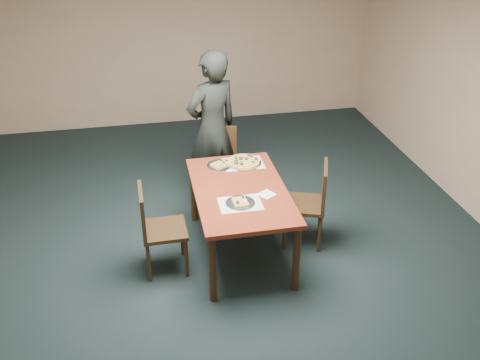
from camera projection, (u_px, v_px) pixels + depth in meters
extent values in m
plane|color=black|center=(224.00, 274.00, 5.27)|extent=(8.00, 8.00, 0.00)
plane|color=tan|center=(177.00, 34.00, 8.03)|extent=(6.00, 0.00, 6.00)
cube|color=maroon|center=(240.00, 191.00, 5.25)|extent=(0.90, 1.50, 0.04)
cylinder|color=black|center=(213.00, 269.00, 4.77)|extent=(0.07, 0.07, 0.70)
cylinder|color=black|center=(194.00, 193.00, 5.96)|extent=(0.07, 0.07, 0.70)
cylinder|color=black|center=(296.00, 259.00, 4.91)|extent=(0.07, 0.07, 0.70)
cylinder|color=black|center=(261.00, 186.00, 6.09)|extent=(0.07, 0.07, 0.70)
cube|color=black|center=(218.00, 168.00, 6.27)|extent=(0.52, 0.52, 0.04)
cylinder|color=black|center=(201.00, 193.00, 6.24)|extent=(0.04, 0.04, 0.43)
cylinder|color=black|center=(205.00, 178.00, 6.55)|extent=(0.04, 0.04, 0.43)
cylinder|color=black|center=(231.00, 194.00, 6.21)|extent=(0.04, 0.04, 0.43)
cylinder|color=black|center=(234.00, 179.00, 6.52)|extent=(0.04, 0.04, 0.43)
cube|color=black|center=(219.00, 143.00, 6.32)|extent=(0.41, 0.15, 0.44)
cube|color=black|center=(164.00, 230.00, 5.15)|extent=(0.43, 0.43, 0.04)
cylinder|color=black|center=(187.00, 258.00, 5.14)|extent=(0.04, 0.04, 0.43)
cylinder|color=black|center=(149.00, 263.00, 5.07)|extent=(0.04, 0.04, 0.43)
cylinder|color=black|center=(182.00, 237.00, 5.45)|extent=(0.04, 0.04, 0.43)
cylinder|color=black|center=(147.00, 242.00, 5.38)|extent=(0.04, 0.04, 0.43)
cube|color=black|center=(142.00, 211.00, 5.00)|extent=(0.04, 0.42, 0.44)
cube|color=black|center=(304.00, 204.00, 5.56)|extent=(0.54, 0.54, 0.04)
cylinder|color=black|center=(287.00, 213.00, 5.85)|extent=(0.04, 0.04, 0.43)
cylinder|color=black|center=(320.00, 216.00, 5.81)|extent=(0.04, 0.04, 0.43)
cylinder|color=black|center=(285.00, 231.00, 5.54)|extent=(0.04, 0.04, 0.43)
cylinder|color=black|center=(320.00, 234.00, 5.49)|extent=(0.04, 0.04, 0.43)
cube|color=black|center=(324.00, 186.00, 5.42)|extent=(0.18, 0.41, 0.44)
imported|color=black|center=(212.00, 128.00, 6.16)|extent=(0.79, 0.67, 1.82)
cube|color=white|center=(244.00, 163.00, 5.72)|extent=(0.42, 0.32, 0.00)
cube|color=white|center=(240.00, 204.00, 5.00)|extent=(0.40, 0.30, 0.00)
cylinder|color=silver|center=(244.00, 163.00, 5.72)|extent=(0.38, 0.38, 0.01)
cylinder|color=tan|center=(244.00, 161.00, 5.71)|extent=(0.34, 0.34, 0.02)
cylinder|color=#E2C076|center=(244.00, 160.00, 5.70)|extent=(0.30, 0.30, 0.01)
sphere|color=#1C4214|center=(236.00, 157.00, 5.74)|extent=(0.03, 0.03, 0.03)
sphere|color=#1C4214|center=(249.00, 155.00, 5.78)|extent=(0.04, 0.04, 0.04)
sphere|color=#1C4214|center=(246.00, 158.00, 5.71)|extent=(0.04, 0.04, 0.04)
sphere|color=#1C4214|center=(241.00, 158.00, 5.71)|extent=(0.04, 0.04, 0.04)
sphere|color=#1C4214|center=(241.00, 163.00, 5.60)|extent=(0.04, 0.04, 0.04)
sphere|color=#1C4214|center=(236.00, 163.00, 5.62)|extent=(0.04, 0.04, 0.04)
sphere|color=#1C4214|center=(235.00, 161.00, 5.66)|extent=(0.03, 0.03, 0.03)
sphere|color=#1C4214|center=(253.00, 162.00, 5.64)|extent=(0.03, 0.03, 0.03)
sphere|color=#1C4214|center=(236.00, 160.00, 5.68)|extent=(0.03, 0.03, 0.03)
sphere|color=#1C4214|center=(256.00, 159.00, 5.70)|extent=(0.04, 0.04, 0.04)
sphere|color=#1C4214|center=(252.00, 156.00, 5.76)|extent=(0.03, 0.03, 0.03)
cylinder|color=silver|center=(240.00, 203.00, 5.00)|extent=(0.28, 0.28, 0.01)
cube|color=tan|center=(240.00, 202.00, 4.99)|extent=(0.14, 0.18, 0.02)
cube|color=#E2C076|center=(240.00, 201.00, 4.98)|extent=(0.11, 0.14, 0.01)
sphere|color=#1C4214|center=(243.00, 197.00, 5.03)|extent=(0.03, 0.03, 0.03)
sphere|color=#1C4214|center=(238.00, 202.00, 4.94)|extent=(0.03, 0.03, 0.03)
cylinder|color=silver|center=(220.00, 165.00, 5.68)|extent=(0.28, 0.28, 0.01)
cube|color=tan|center=(220.00, 164.00, 5.67)|extent=(0.21, 0.20, 0.02)
cube|color=#E2C076|center=(220.00, 163.00, 5.66)|extent=(0.17, 0.16, 0.01)
sphere|color=#1C4214|center=(221.00, 160.00, 5.70)|extent=(0.03, 0.03, 0.03)
sphere|color=#1C4214|center=(224.00, 162.00, 5.66)|extent=(0.03, 0.03, 0.03)
cube|color=white|center=(267.00, 194.00, 5.14)|extent=(0.19, 0.19, 0.01)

